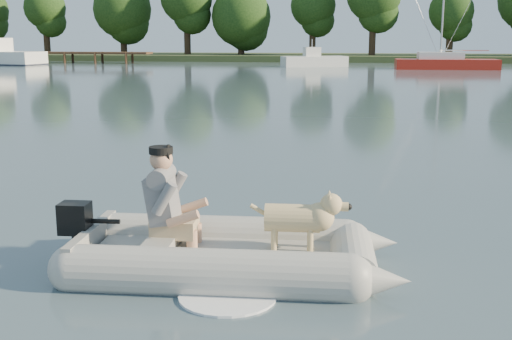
% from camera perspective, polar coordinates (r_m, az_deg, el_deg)
% --- Properties ---
extents(water, '(160.00, 160.00, 0.00)m').
position_cam_1_polar(water, '(7.35, -4.67, -8.93)').
color(water, slate).
rests_on(water, ground).
extents(shore_bank, '(160.00, 12.00, 0.70)m').
position_cam_1_polar(shore_bank, '(68.75, 7.06, 9.86)').
color(shore_bank, '#47512D').
rests_on(shore_bank, water).
extents(dock, '(18.00, 2.00, 1.04)m').
position_cam_1_polar(dock, '(64.88, -17.13, 9.55)').
color(dock, '#4C331E').
rests_on(dock, water).
extents(treeline, '(94.26, 7.35, 9.27)m').
position_cam_1_polar(treeline, '(68.30, 15.61, 13.72)').
color(treeline, '#332316').
rests_on(treeline, shore_bank).
extents(dinghy, '(4.90, 3.20, 1.48)m').
position_cam_1_polar(dinghy, '(7.17, -2.34, -4.04)').
color(dinghy, '#A1A19C').
rests_on(dinghy, water).
extents(man, '(0.81, 0.70, 1.16)m').
position_cam_1_polar(man, '(7.31, -8.16, -2.25)').
color(man, slate).
rests_on(man, dinghy).
extents(dog, '(1.02, 0.40, 0.67)m').
position_cam_1_polar(dog, '(7.19, 3.26, -4.71)').
color(dog, tan).
rests_on(dog, dinghy).
extents(outboard_motor, '(0.46, 0.33, 0.85)m').
position_cam_1_polar(outboard_motor, '(7.71, -15.70, -5.72)').
color(outboard_motor, black).
rests_on(outboard_motor, dinghy).
extents(motorboat, '(5.99, 3.93, 2.36)m').
position_cam_1_polar(motorboat, '(54.96, 5.21, 10.27)').
color(motorboat, white).
rests_on(motorboat, water).
extents(sailboat, '(7.77, 2.41, 10.65)m').
position_cam_1_polar(sailboat, '(52.51, 16.48, 9.10)').
color(sailboat, '#A61E12').
rests_on(sailboat, water).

